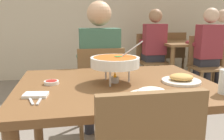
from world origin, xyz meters
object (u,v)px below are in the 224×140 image
at_px(appetizer_plate, 181,79).
at_px(sauce_dish, 51,82).
at_px(chair_bg_corner, 172,52).
at_px(curry_bowl, 115,62).
at_px(chair_bg_middle, 204,62).
at_px(patron_bg_middle, 207,46).
at_px(dining_table_main, 116,100).
at_px(patron_bg_right, 222,42).
at_px(patron_bg_left, 154,44).
at_px(chair_bg_left, 150,57).
at_px(chair_bg_right, 222,56).
at_px(rice_plate, 152,94).
at_px(chair_diner_main, 100,88).
at_px(diner_main, 99,63).
at_px(dining_table_far, 188,50).

xyz_separation_m(appetizer_plate, sauce_dish, (-0.80, 0.11, -0.01)).
bearing_deg(chair_bg_corner, curry_bowl, -120.84).
relative_size(chair_bg_middle, patron_bg_middle, 0.69).
height_order(dining_table_main, patron_bg_right, patron_bg_right).
relative_size(dining_table_main, curry_bowl, 3.62).
xyz_separation_m(chair_bg_middle, patron_bg_left, (-0.62, 0.54, 0.24)).
bearing_deg(appetizer_plate, chair_bg_left, 74.36).
xyz_separation_m(curry_bowl, appetizer_plate, (0.41, -0.07, -0.11)).
height_order(chair_bg_middle, chair_bg_right, same).
relative_size(chair_bg_left, patron_bg_right, 0.69).
xyz_separation_m(dining_table_main, sauce_dish, (-0.39, 0.05, 0.12)).
xyz_separation_m(rice_plate, patron_bg_middle, (1.67, 2.17, -0.04)).
relative_size(chair_diner_main, chair_bg_middle, 1.00).
bearing_deg(chair_bg_right, dining_table_main, -135.91).
distance_m(chair_diner_main, chair_bg_right, 2.87).
height_order(diner_main, curry_bowl, diner_main).
bearing_deg(appetizer_plate, sauce_dish, 172.27).
height_order(curry_bowl, dining_table_far, curry_bowl).
bearing_deg(chair_bg_left, sauce_dish, -121.86).
relative_size(chair_diner_main, chair_bg_left, 1.00).
bearing_deg(appetizer_plate, patron_bg_middle, 54.07).
relative_size(rice_plate, chair_bg_corner, 0.27).
height_order(rice_plate, chair_bg_corner, chair_bg_corner).
relative_size(rice_plate, chair_bg_right, 0.27).
bearing_deg(chair_bg_corner, chair_bg_right, -40.12).
relative_size(chair_diner_main, rice_plate, 3.75).
bearing_deg(curry_bowl, patron_bg_left, 64.25).
distance_m(chair_bg_left, patron_bg_right, 1.30).
height_order(chair_bg_left, chair_bg_middle, same).
relative_size(chair_diner_main, patron_bg_middle, 0.69).
height_order(appetizer_plate, patron_bg_middle, patron_bg_middle).
bearing_deg(patron_bg_right, dining_table_main, -135.41).
height_order(chair_bg_corner, patron_bg_right, patron_bg_right).
bearing_deg(diner_main, curry_bowl, -90.58).
xyz_separation_m(sauce_dish, patron_bg_right, (2.78, 2.30, -0.03)).
bearing_deg(patron_bg_middle, diner_main, -149.43).
relative_size(chair_bg_left, chair_bg_right, 1.00).
bearing_deg(patron_bg_middle, chair_bg_corner, 93.59).
distance_m(patron_bg_left, patron_bg_right, 1.25).
xyz_separation_m(sauce_dish, dining_table_far, (2.16, 2.32, -0.15)).
bearing_deg(chair_diner_main, chair_bg_corner, 51.20).
xyz_separation_m(chair_diner_main, chair_bg_left, (1.11, 1.70, 0.00)).
xyz_separation_m(chair_bg_corner, patron_bg_middle, (0.07, -1.05, 0.24)).
distance_m(dining_table_far, chair_bg_middle, 0.54).
bearing_deg(dining_table_main, chair_diner_main, 90.00).
xyz_separation_m(sauce_dish, chair_bg_right, (2.80, 2.28, -0.27)).
relative_size(rice_plate, patron_bg_right, 0.18).
xyz_separation_m(diner_main, chair_bg_right, (2.40, 1.53, -0.24)).
bearing_deg(dining_table_main, patron_bg_left, 64.49).
bearing_deg(dining_table_far, rice_plate, -121.58).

